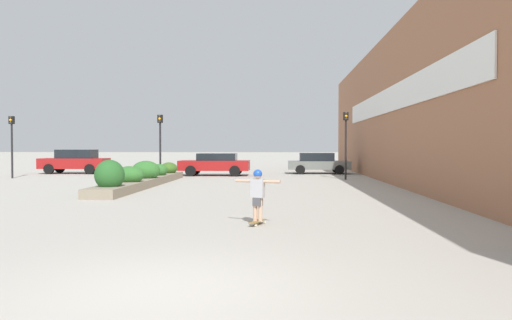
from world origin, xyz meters
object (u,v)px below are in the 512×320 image
car_leftmost (442,162)px  traffic_light_left (160,136)px  car_rightmost (75,161)px  car_center_left (318,163)px  traffic_light_right (346,134)px  traffic_light_far_left (12,136)px  skateboard (258,222)px  car_center_right (215,164)px  skateboarder (258,190)px

car_leftmost → traffic_light_left: 19.29m
car_rightmost → traffic_light_left: traffic_light_left is taller
car_center_left → traffic_light_left: (-9.35, -6.10, 1.73)m
traffic_light_right → traffic_light_far_left: 19.21m
traffic_light_right → traffic_light_far_left: size_ratio=1.04×
skateboard → car_rightmost: (-13.48, 21.64, 0.78)m
traffic_light_left → traffic_light_right: size_ratio=0.97×
car_center_right → car_rightmost: (-9.89, 1.93, 0.09)m
skateboard → car_leftmost: (11.66, 23.10, 0.71)m
car_center_right → traffic_light_left: traffic_light_left is taller
skateboard → car_center_left: size_ratio=0.18×
car_rightmost → traffic_light_far_left: (-1.55, -5.19, 1.60)m
car_center_right → traffic_light_right: (7.77, -3.51, 1.78)m
skateboard → traffic_light_right: traffic_light_right is taller
traffic_light_left → traffic_light_right: bearing=0.4°
car_center_left → traffic_light_far_left: 19.11m
car_rightmost → traffic_light_far_left: 5.65m
car_rightmost → traffic_light_far_left: size_ratio=1.24×
car_center_left → traffic_light_left: bearing=-56.9°
skateboarder → traffic_light_far_left: 22.33m
skateboard → traffic_light_left: 17.46m
car_leftmost → skateboard: bearing=-26.8°
car_rightmost → traffic_light_right: (17.66, -5.44, 1.69)m
skateboard → traffic_light_right: size_ratio=0.20×
car_center_left → traffic_light_right: bearing=10.1°
traffic_light_left → car_center_right: bearing=53.5°
car_center_right → traffic_light_right: bearing=-114.3°
skateboard → skateboarder: size_ratio=0.63×
car_center_left → car_center_right: same height
car_leftmost → traffic_light_left: (-17.91, -6.97, 1.68)m
skateboarder → car_center_left: size_ratio=0.29×
car_leftmost → car_center_right: bearing=-77.5°
skateboard → car_center_right: (-3.60, 19.71, 0.69)m
skateboarder → traffic_light_far_left: traffic_light_far_left is taller
car_leftmost → traffic_light_left: traffic_light_left is taller
car_rightmost → car_leftmost: bearing=-86.7°
car_leftmost → car_center_left: size_ratio=1.00×
car_leftmost → car_center_right: car_leftmost is taller
car_leftmost → traffic_light_right: size_ratio=1.10×
car_leftmost → traffic_light_far_left: size_ratio=1.15×
car_rightmost → traffic_light_right: size_ratio=1.19×
car_center_right → traffic_light_far_left: traffic_light_far_left is taller
car_rightmost → traffic_light_right: traffic_light_right is taller
car_center_right → traffic_light_left: bearing=143.5°
car_leftmost → car_center_left: (-8.56, -0.88, -0.04)m
skateboard → car_center_left: car_center_left is taller
skateboarder → car_rightmost: 25.49m
car_leftmost → car_center_left: bearing=-84.2°
skateboarder → car_center_right: size_ratio=0.28×
skateboard → traffic_light_far_left: (-15.03, 16.44, 2.38)m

